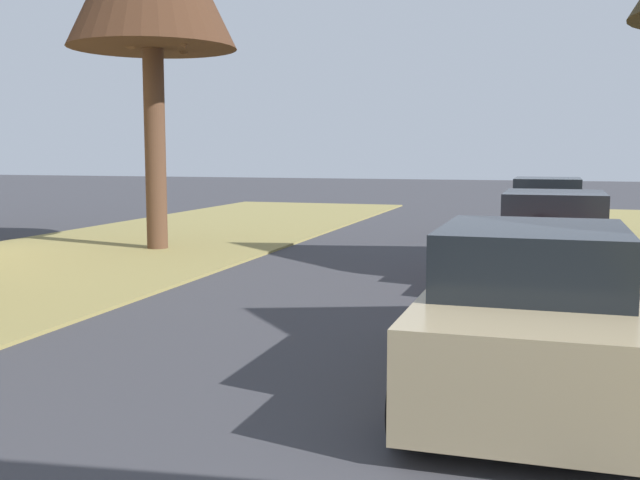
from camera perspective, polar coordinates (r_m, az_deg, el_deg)
name	(u,v)px	position (r m, az deg, el deg)	size (l,w,h in m)	color
parked_sedan_tan	(531,315)	(7.36, 15.63, -5.48)	(1.96, 4.41, 1.57)	tan
parked_sedan_red	(553,241)	(13.42, 17.13, -0.10)	(1.96, 4.41, 1.57)	red
parked_sedan_black	(547,211)	(20.24, 16.70, 2.11)	(1.96, 4.41, 1.57)	black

